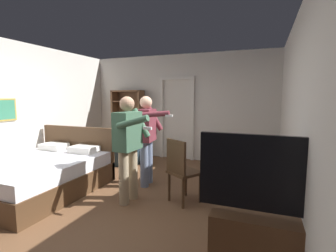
% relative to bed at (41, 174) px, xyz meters
% --- Properties ---
extents(ground_plane, '(6.74, 6.74, 0.00)m').
position_rel_bed_xyz_m(ground_plane, '(1.48, -0.04, -0.30)').
color(ground_plane, brown).
extents(wall_back, '(5.06, 0.12, 2.69)m').
position_rel_bed_xyz_m(wall_back, '(1.48, 3.08, 1.04)').
color(wall_back, silver).
rests_on(wall_back, ground_plane).
extents(wall_right, '(0.12, 6.36, 2.69)m').
position_rel_bed_xyz_m(wall_right, '(3.95, -0.04, 1.04)').
color(wall_right, silver).
rests_on(wall_right, ground_plane).
extents(doorway_frame, '(0.93, 0.08, 2.13)m').
position_rel_bed_xyz_m(doorway_frame, '(1.42, 3.00, 0.92)').
color(doorway_frame, white).
rests_on(doorway_frame, ground_plane).
extents(bed, '(1.70, 2.08, 1.02)m').
position_rel_bed_xyz_m(bed, '(0.00, 0.00, 0.00)').
color(bed, '#4C331E').
rests_on(bed, ground_plane).
extents(bookshelf, '(0.88, 0.32, 1.79)m').
position_rel_bed_xyz_m(bookshelf, '(0.07, 2.85, 0.66)').
color(bookshelf, brown).
rests_on(bookshelf, ground_plane).
extents(tv_flatscreen, '(1.18, 0.40, 1.30)m').
position_rel_bed_xyz_m(tv_flatscreen, '(3.59, -0.78, 0.10)').
color(tv_flatscreen, brown).
rests_on(tv_flatscreen, ground_plane).
extents(side_table, '(0.71, 0.71, 0.70)m').
position_rel_bed_xyz_m(side_table, '(3.10, 0.45, 0.18)').
color(side_table, brown).
rests_on(side_table, ground_plane).
extents(laptop, '(0.37, 0.37, 0.17)m').
position_rel_bed_xyz_m(laptop, '(3.08, 0.41, 0.45)').
color(laptop, black).
rests_on(laptop, side_table).
extents(bottle_on_table, '(0.06, 0.06, 0.26)m').
position_rel_bed_xyz_m(bottle_on_table, '(3.24, 0.37, 0.51)').
color(bottle_on_table, '#3B2E15').
rests_on(bottle_on_table, side_table).
extents(wooden_chair, '(0.58, 0.58, 0.99)m').
position_rel_bed_xyz_m(wooden_chair, '(2.40, 0.42, 0.24)').
color(wooden_chair, '#4C331E').
rests_on(wooden_chair, ground_plane).
extents(person_blue_shirt, '(0.69, 0.62, 1.63)m').
position_rel_bed_xyz_m(person_blue_shirt, '(1.63, 0.18, 0.64)').
color(person_blue_shirt, tan).
rests_on(person_blue_shirt, ground_plane).
extents(person_striped_shirt, '(0.73, 0.58, 1.64)m').
position_rel_bed_xyz_m(person_striped_shirt, '(1.56, 0.95, 0.64)').
color(person_striped_shirt, slate).
rests_on(person_striped_shirt, ground_plane).
extents(suitcase_dark, '(0.60, 0.47, 0.37)m').
position_rel_bed_xyz_m(suitcase_dark, '(0.50, 2.12, -0.12)').
color(suitcase_dark, '#1E2D38').
rests_on(suitcase_dark, ground_plane).
extents(suitcase_small, '(0.62, 0.34, 0.46)m').
position_rel_bed_xyz_m(suitcase_small, '(0.31, 1.85, -0.07)').
color(suitcase_small, '#1E2D38').
rests_on(suitcase_small, ground_plane).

